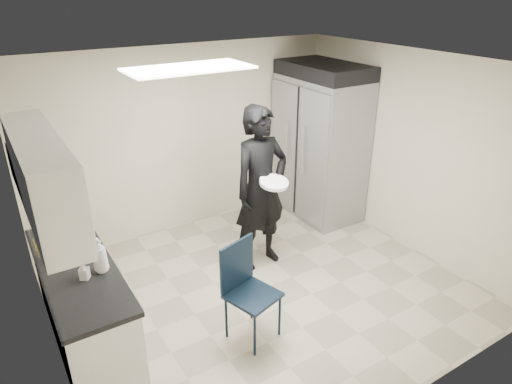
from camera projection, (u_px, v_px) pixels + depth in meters
floor at (262, 289)px, 5.43m from camera, size 4.50×4.50×0.00m
ceiling at (264, 65)px, 4.34m from camera, size 4.50×4.50×0.00m
back_wall at (186, 140)px, 6.42m from camera, size 4.50×0.00×4.50m
left_wall at (36, 249)px, 3.80m from camera, size 0.00×4.00×4.00m
right_wall at (408, 152)px, 5.96m from camera, size 0.00×4.00×4.00m
ceiling_panel at (189, 68)px, 4.37m from camera, size 1.20×0.60×0.02m
lower_counter at (84, 307)px, 4.47m from camera, size 0.60×1.90×0.86m
countertop at (77, 268)px, 4.28m from camera, size 0.64×1.95×0.05m
sink at (73, 256)px, 4.48m from camera, size 0.42×0.40×0.14m
faucet at (49, 249)px, 4.32m from camera, size 0.02×0.02×0.24m
upper_cabinets at (43, 178)px, 3.82m from camera, size 0.35×1.80×0.75m
towel_dispenser at (21, 161)px, 4.76m from camera, size 0.22×0.30×0.35m
notice_sticker_left at (37, 251)px, 3.92m from camera, size 0.00×0.12×0.07m
notice_sticker_right at (35, 245)px, 4.09m from camera, size 0.00×0.12×0.07m
commercial_fridge at (319, 148)px, 6.85m from camera, size 0.80×1.35×2.10m
fridge_compressor at (324, 70)px, 6.37m from camera, size 0.80×1.35×0.20m
folding_chair at (253, 296)px, 4.50m from camera, size 0.56×0.56×1.01m
man_tuxedo at (261, 189)px, 5.54m from camera, size 0.80×0.57×2.07m
bucket_lid at (274, 183)px, 5.29m from camera, size 0.37×0.37×0.04m
soap_bottle_a at (100, 255)px, 4.12m from camera, size 0.16×0.16×0.34m
soap_bottle_b at (84, 271)px, 4.04m from camera, size 0.11×0.11×0.17m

